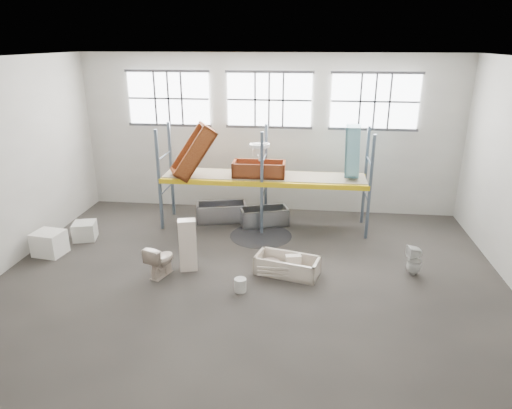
# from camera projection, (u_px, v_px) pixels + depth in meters

# --- Properties ---
(floor) EXTENTS (12.00, 10.00, 0.10)m
(floor) POSITION_uv_depth(u_px,v_px,m) (248.00, 284.00, 10.65)
(floor) COLOR #47413C
(floor) RESTS_ON ground
(ceiling) EXTENTS (12.00, 10.00, 0.10)m
(ceiling) POSITION_uv_depth(u_px,v_px,m) (247.00, 56.00, 8.90)
(ceiling) COLOR silver
(ceiling) RESTS_ON ground
(wall_back) EXTENTS (12.00, 0.10, 5.00)m
(wall_back) POSITION_uv_depth(u_px,v_px,m) (269.00, 134.00, 14.49)
(wall_back) COLOR #B2AFA6
(wall_back) RESTS_ON ground
(wall_front) EXTENTS (12.00, 0.10, 5.00)m
(wall_front) POSITION_uv_depth(u_px,v_px,m) (187.00, 311.00, 5.07)
(wall_front) COLOR #B3B1A6
(wall_front) RESTS_ON ground
(window_left) EXTENTS (2.60, 0.04, 1.60)m
(window_left) POSITION_uv_depth(u_px,v_px,m) (169.00, 98.00, 14.36)
(window_left) COLOR white
(window_left) RESTS_ON wall_back
(window_mid) EXTENTS (2.60, 0.04, 1.60)m
(window_mid) POSITION_uv_depth(u_px,v_px,m) (269.00, 100.00, 14.01)
(window_mid) COLOR white
(window_mid) RESTS_ON wall_back
(window_right) EXTENTS (2.60, 0.04, 1.60)m
(window_right) POSITION_uv_depth(u_px,v_px,m) (375.00, 101.00, 13.65)
(window_right) COLOR white
(window_right) RESTS_ON wall_back
(rack_upright_la) EXTENTS (0.08, 0.08, 3.00)m
(rack_upright_la) POSITION_uv_depth(u_px,v_px,m) (159.00, 181.00, 13.16)
(rack_upright_la) COLOR slate
(rack_upright_la) RESTS_ON floor
(rack_upright_lb) EXTENTS (0.08, 0.08, 3.00)m
(rack_upright_lb) POSITION_uv_depth(u_px,v_px,m) (171.00, 170.00, 14.28)
(rack_upright_lb) COLOR slate
(rack_upright_lb) RESTS_ON floor
(rack_upright_ma) EXTENTS (0.08, 0.08, 3.00)m
(rack_upright_ma) POSITION_uv_depth(u_px,v_px,m) (262.00, 184.00, 12.82)
(rack_upright_ma) COLOR slate
(rack_upright_ma) RESTS_ON floor
(rack_upright_mb) EXTENTS (0.08, 0.08, 3.00)m
(rack_upright_mb) POSITION_uv_depth(u_px,v_px,m) (266.00, 173.00, 13.94)
(rack_upright_mb) COLOR slate
(rack_upright_mb) RESTS_ON floor
(rack_upright_ra) EXTENTS (0.08, 0.08, 3.00)m
(rack_upright_ra) POSITION_uv_depth(u_px,v_px,m) (370.00, 188.00, 12.49)
(rack_upright_ra) COLOR slate
(rack_upright_ra) RESTS_ON floor
(rack_upright_rb) EXTENTS (0.08, 0.08, 3.00)m
(rack_upright_rb) POSITION_uv_depth(u_px,v_px,m) (365.00, 176.00, 13.61)
(rack_upright_rb) COLOR slate
(rack_upright_rb) RESTS_ON floor
(rack_beam_front) EXTENTS (6.00, 0.10, 0.14)m
(rack_beam_front) POSITION_uv_depth(u_px,v_px,m) (262.00, 184.00, 12.82)
(rack_beam_front) COLOR yellow
(rack_beam_front) RESTS_ON floor
(rack_beam_back) EXTENTS (6.00, 0.10, 0.14)m
(rack_beam_back) POSITION_uv_depth(u_px,v_px,m) (266.00, 173.00, 13.94)
(rack_beam_back) COLOR yellow
(rack_beam_back) RESTS_ON floor
(shelf_deck) EXTENTS (5.90, 1.10, 0.03)m
(shelf_deck) POSITION_uv_depth(u_px,v_px,m) (264.00, 176.00, 13.36)
(shelf_deck) COLOR gray
(shelf_deck) RESTS_ON floor
(wet_patch) EXTENTS (1.80, 1.80, 0.00)m
(wet_patch) POSITION_uv_depth(u_px,v_px,m) (261.00, 236.00, 13.15)
(wet_patch) COLOR black
(wet_patch) RESTS_ON floor
(bathtub_beige) EXTENTS (1.64, 1.06, 0.45)m
(bathtub_beige) POSITION_uv_depth(u_px,v_px,m) (287.00, 265.00, 10.96)
(bathtub_beige) COLOR beige
(bathtub_beige) RESTS_ON floor
(cistern_spare) EXTENTS (0.40, 0.25, 0.35)m
(cistern_spare) POSITION_uv_depth(u_px,v_px,m) (293.00, 262.00, 10.99)
(cistern_spare) COLOR beige
(cistern_spare) RESTS_ON bathtub_beige
(sink_in_tub) EXTENTS (0.54, 0.54, 0.17)m
(sink_in_tub) POSITION_uv_depth(u_px,v_px,m) (270.00, 265.00, 11.12)
(sink_in_tub) COLOR beige
(sink_in_tub) RESTS_ON bathtub_beige
(toilet_beige) EXTENTS (0.69, 0.89, 0.80)m
(toilet_beige) POSITION_uv_depth(u_px,v_px,m) (160.00, 260.00, 10.83)
(toilet_beige) COLOR beige
(toilet_beige) RESTS_ON floor
(cistern_tall) EXTENTS (0.48, 0.38, 1.31)m
(cistern_tall) POSITION_uv_depth(u_px,v_px,m) (188.00, 245.00, 11.02)
(cistern_tall) COLOR beige
(cistern_tall) RESTS_ON floor
(toilet_white) EXTENTS (0.40, 0.39, 0.75)m
(toilet_white) POSITION_uv_depth(u_px,v_px,m) (414.00, 261.00, 10.86)
(toilet_white) COLOR silver
(toilet_white) RESTS_ON floor
(steel_tub_left) EXTENTS (1.65, 1.04, 0.56)m
(steel_tub_left) POSITION_uv_depth(u_px,v_px,m) (221.00, 212.00, 14.18)
(steel_tub_left) COLOR #B3B4BC
(steel_tub_left) RESTS_ON floor
(steel_tub_right) EXTENTS (1.56, 1.07, 0.52)m
(steel_tub_right) POSITION_uv_depth(u_px,v_px,m) (264.00, 216.00, 13.89)
(steel_tub_right) COLOR #A6A9AD
(steel_tub_right) RESTS_ON floor
(rust_tub_flat) EXTENTS (1.53, 0.74, 0.43)m
(rust_tub_flat) POSITION_uv_depth(u_px,v_px,m) (259.00, 169.00, 13.17)
(rust_tub_flat) COLOR maroon
(rust_tub_flat) RESTS_ON shelf_deck
(rust_tub_tilted) EXTENTS (1.55, 1.25, 1.65)m
(rust_tub_tilted) POSITION_uv_depth(u_px,v_px,m) (193.00, 152.00, 13.15)
(rust_tub_tilted) COLOR brown
(rust_tub_tilted) RESTS_ON shelf_deck
(sink_on_shelf) EXTENTS (0.70, 0.62, 0.52)m
(sink_on_shelf) POSITION_uv_depth(u_px,v_px,m) (260.00, 160.00, 13.08)
(sink_on_shelf) COLOR silver
(sink_on_shelf) RESTS_ON rust_tub_flat
(blue_tub_upright) EXTENTS (0.52, 0.71, 1.43)m
(blue_tub_upright) POSITION_uv_depth(u_px,v_px,m) (353.00, 151.00, 12.80)
(blue_tub_upright) COLOR #74B8C7
(blue_tub_upright) RESTS_ON shelf_deck
(bucket) EXTENTS (0.31, 0.31, 0.32)m
(bucket) POSITION_uv_depth(u_px,v_px,m) (240.00, 285.00, 10.20)
(bucket) COLOR beige
(bucket) RESTS_ON floor
(carton_near) EXTENTS (0.82, 0.73, 0.63)m
(carton_near) POSITION_uv_depth(u_px,v_px,m) (49.00, 243.00, 11.93)
(carton_near) COLOR white
(carton_near) RESTS_ON floor
(carton_far) EXTENTS (0.73, 0.73, 0.50)m
(carton_far) POSITION_uv_depth(u_px,v_px,m) (85.00, 231.00, 12.87)
(carton_far) COLOR beige
(carton_far) RESTS_ON floor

